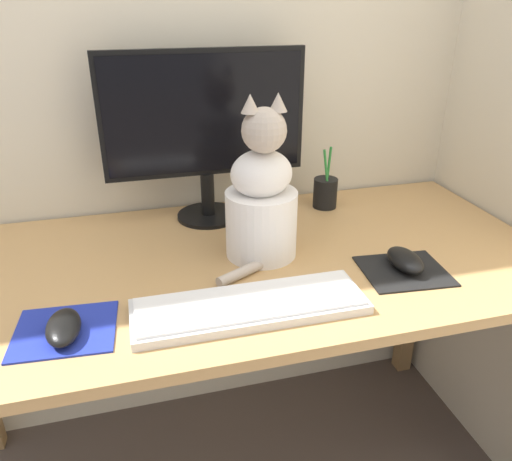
# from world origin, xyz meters

# --- Properties ---
(wall_back) EXTENTS (7.00, 0.04, 2.50)m
(wall_back) POSITION_xyz_m (0.00, 0.38, 1.25)
(wall_back) COLOR beige
(wall_back) RESTS_ON ground_plane
(desk) EXTENTS (1.50, 0.70, 0.73)m
(desk) POSITION_xyz_m (0.00, 0.00, 0.64)
(desk) COLOR tan
(desk) RESTS_ON ground_plane
(monitor) EXTENTS (0.52, 0.17, 0.44)m
(monitor) POSITION_xyz_m (-0.01, 0.25, 0.98)
(monitor) COLOR black
(monitor) RESTS_ON desk
(keyboard) EXTENTS (0.45, 0.15, 0.02)m
(keyboard) POSITION_xyz_m (-0.02, -0.21, 0.74)
(keyboard) COLOR silver
(keyboard) RESTS_ON desk
(mousepad_left) EXTENTS (0.19, 0.17, 0.00)m
(mousepad_left) POSITION_xyz_m (-0.36, -0.19, 0.73)
(mousepad_left) COLOR #1E2D9E
(mousepad_left) RESTS_ON desk
(mousepad_right) EXTENTS (0.20, 0.18, 0.00)m
(mousepad_right) POSITION_xyz_m (0.35, -0.15, 0.73)
(mousepad_right) COLOR black
(mousepad_right) RESTS_ON desk
(computer_mouse_left) EXTENTS (0.06, 0.11, 0.03)m
(computer_mouse_left) POSITION_xyz_m (-0.36, -0.20, 0.75)
(computer_mouse_left) COLOR black
(computer_mouse_left) RESTS_ON mousepad_left
(computer_mouse_right) EXTENTS (0.06, 0.11, 0.04)m
(computer_mouse_right) POSITION_xyz_m (0.36, -0.14, 0.75)
(computer_mouse_right) COLOR black
(computer_mouse_right) RESTS_ON mousepad_right
(cat) EXTENTS (0.22, 0.23, 0.37)m
(cat) POSITION_xyz_m (0.07, 0.01, 0.87)
(cat) COLOR white
(cat) RESTS_ON desk
(pen_cup) EXTENTS (0.07, 0.07, 0.17)m
(pen_cup) POSITION_xyz_m (0.32, 0.24, 0.77)
(pen_cup) COLOR black
(pen_cup) RESTS_ON desk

